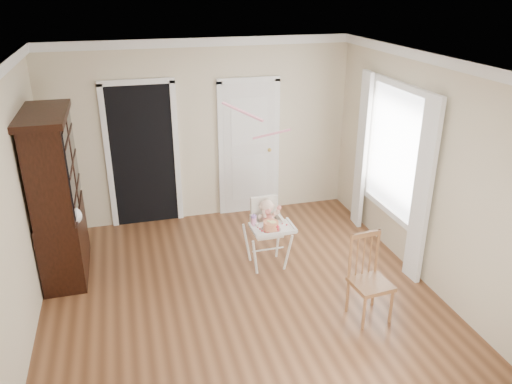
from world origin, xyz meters
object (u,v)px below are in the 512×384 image
object	(u,v)px
sippy_cup	(254,220)
china_cabinet	(57,197)
dining_chair	(369,280)
cake	(271,226)
high_chair	(267,226)

from	to	relation	value
sippy_cup	china_cabinet	bearing A→B (deg)	165.20
sippy_cup	china_cabinet	world-z (taller)	china_cabinet
dining_chair	cake	bearing A→B (deg)	121.57
cake	sippy_cup	xyz separation A→B (m)	(-0.17, 0.18, 0.02)
cake	dining_chair	size ratio (longest dim) A/B	0.25
sippy_cup	china_cabinet	xyz separation A→B (m)	(-2.28, 0.60, 0.32)
high_chair	sippy_cup	size ratio (longest dim) A/B	5.61
sippy_cup	dining_chair	distance (m)	1.58
high_chair	china_cabinet	distance (m)	2.58
high_chair	sippy_cup	xyz separation A→B (m)	(-0.20, -0.08, 0.14)
cake	sippy_cup	bearing A→B (deg)	133.51
sippy_cup	dining_chair	world-z (taller)	dining_chair
cake	dining_chair	world-z (taller)	dining_chair
high_chair	cake	size ratio (longest dim) A/B	3.90
high_chair	dining_chair	size ratio (longest dim) A/B	0.97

